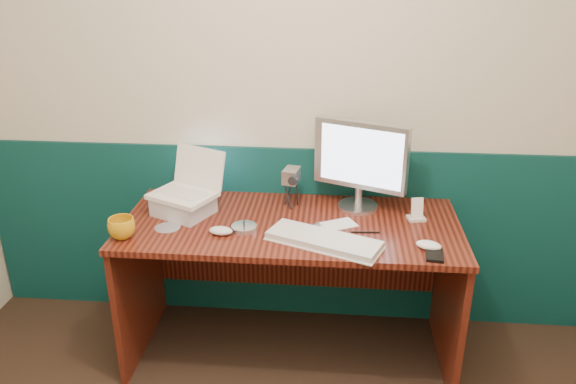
# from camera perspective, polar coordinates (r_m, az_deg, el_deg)

# --- Properties ---
(back_wall) EXTENTS (3.50, 0.04, 2.50)m
(back_wall) POSITION_cam_1_polar(r_m,az_deg,el_deg) (2.85, 1.25, 9.28)
(back_wall) COLOR beige
(back_wall) RESTS_ON ground
(wainscot) EXTENTS (3.48, 0.02, 1.00)m
(wainscot) POSITION_cam_1_polar(r_m,az_deg,el_deg) (3.10, 1.12, -4.38)
(wainscot) COLOR #073431
(wainscot) RESTS_ON ground
(desk) EXTENTS (1.60, 0.70, 0.75)m
(desk) POSITION_cam_1_polar(r_m,az_deg,el_deg) (2.85, 0.27, -9.89)
(desk) COLOR #340F09
(desk) RESTS_ON ground
(laptop_riser) EXTENTS (0.32, 0.30, 0.09)m
(laptop_riser) POSITION_cam_1_polar(r_m,az_deg,el_deg) (2.79, -10.57, -1.37)
(laptop_riser) COLOR #B8BBC4
(laptop_riser) RESTS_ON desk
(laptop) EXTENTS (0.36, 0.33, 0.24)m
(laptop) POSITION_cam_1_polar(r_m,az_deg,el_deg) (2.72, -10.82, 1.81)
(laptop) COLOR white
(laptop) RESTS_ON laptop_riser
(monitor) EXTENTS (0.48, 0.30, 0.47)m
(monitor) POSITION_cam_1_polar(r_m,az_deg,el_deg) (2.76, 7.34, 2.83)
(monitor) COLOR silver
(monitor) RESTS_ON desk
(keyboard) EXTENTS (0.53, 0.35, 0.03)m
(keyboard) POSITION_cam_1_polar(r_m,az_deg,el_deg) (2.47, 3.65, -4.99)
(keyboard) COLOR silver
(keyboard) RESTS_ON desk
(mouse_right) EXTENTS (0.13, 0.10, 0.04)m
(mouse_right) POSITION_cam_1_polar(r_m,az_deg,el_deg) (2.50, 14.10, -5.26)
(mouse_right) COLOR white
(mouse_right) RESTS_ON desk
(mouse_left) EXTENTS (0.12, 0.08, 0.04)m
(mouse_left) POSITION_cam_1_polar(r_m,az_deg,el_deg) (2.57, -6.85, -3.93)
(mouse_left) COLOR silver
(mouse_left) RESTS_ON desk
(mug) EXTENTS (0.15, 0.15, 0.10)m
(mug) POSITION_cam_1_polar(r_m,az_deg,el_deg) (2.62, -16.54, -3.53)
(mug) COLOR #CB9213
(mug) RESTS_ON desk
(camcorder) EXTENTS (0.12, 0.16, 0.22)m
(camcorder) POSITION_cam_1_polar(r_m,az_deg,el_deg) (2.79, 0.34, 0.58)
(camcorder) COLOR #B3B3B8
(camcorder) RESTS_ON desk
(cd_spindle) EXTENTS (0.12, 0.12, 0.02)m
(cd_spindle) POSITION_cam_1_polar(r_m,az_deg,el_deg) (2.60, -4.48, -3.65)
(cd_spindle) COLOR silver
(cd_spindle) RESTS_ON desk
(cd_loose_a) EXTENTS (0.12, 0.12, 0.00)m
(cd_loose_a) POSITION_cam_1_polar(r_m,az_deg,el_deg) (2.68, -12.14, -3.55)
(cd_loose_a) COLOR silver
(cd_loose_a) RESTS_ON desk
(cd_loose_b) EXTENTS (0.12, 0.12, 0.00)m
(cd_loose_b) POSITION_cam_1_polar(r_m,az_deg,el_deg) (2.62, 3.74, -3.62)
(cd_loose_b) COLOR silver
(cd_loose_b) RESTS_ON desk
(pen) EXTENTS (0.13, 0.02, 0.01)m
(pen) POSITION_cam_1_polar(r_m,az_deg,el_deg) (2.59, 7.85, -4.07)
(pen) COLOR black
(pen) RESTS_ON desk
(papers) EXTENTS (0.19, 0.17, 0.00)m
(papers) POSITION_cam_1_polar(r_m,az_deg,el_deg) (2.65, 5.20, -3.31)
(papers) COLOR white
(papers) RESTS_ON desk
(dock) EXTENTS (0.09, 0.08, 0.02)m
(dock) POSITION_cam_1_polar(r_m,az_deg,el_deg) (2.76, 12.89, -2.63)
(dock) COLOR silver
(dock) RESTS_ON desk
(music_player) EXTENTS (0.06, 0.04, 0.10)m
(music_player) POSITION_cam_1_polar(r_m,az_deg,el_deg) (2.74, 12.99, -1.56)
(music_player) COLOR white
(music_player) RESTS_ON dock
(pda) EXTENTS (0.08, 0.13, 0.01)m
(pda) POSITION_cam_1_polar(r_m,az_deg,el_deg) (2.46, 14.66, -6.17)
(pda) COLOR black
(pda) RESTS_ON desk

